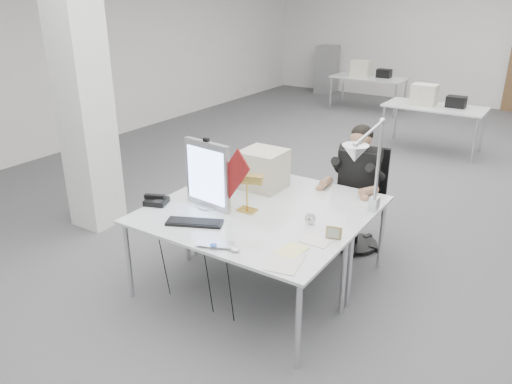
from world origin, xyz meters
TOP-DOWN VIEW (x-y plane):
  - room_shell at (0.04, 0.13)m, footprint 10.04×14.04m
  - desk_main at (0.00, -2.50)m, footprint 1.80×0.90m
  - desk_second at (0.00, -1.60)m, footprint 1.80×0.90m
  - bg_desk_a at (0.20, 3.00)m, footprint 1.60×0.80m
  - bg_desk_b at (-1.80, 5.20)m, footprint 1.60×0.80m
  - filing_cabinet at (-3.50, 6.65)m, footprint 0.45×0.55m
  - office_chair at (0.47, -0.93)m, footprint 0.62×0.62m
  - seated_person at (0.47, -0.98)m, footprint 0.55×0.65m
  - monitor at (-0.42, -2.28)m, footprint 0.49×0.10m
  - pennant at (-0.12, -2.31)m, footprint 0.46×0.17m
  - keyboard at (-0.29, -2.62)m, footprint 0.49×0.34m
  - laptop at (0.10, -2.87)m, footprint 0.33×0.27m
  - mouse at (0.25, -2.82)m, footprint 0.10×0.08m
  - bankers_lamp at (-0.07, -2.17)m, footprint 0.35×0.23m
  - desk_phone at (-0.85, -2.49)m, footprint 0.24×0.23m
  - picture_frame_left at (-0.62, -2.13)m, footprint 0.15×0.07m
  - picture_frame_right at (0.78, -2.23)m, footprint 0.13×0.06m
  - desk_clock at (0.51, -2.10)m, footprint 0.09×0.05m
  - paper_stack_a at (0.65, -2.76)m, footprint 0.29×0.36m
  - paper_stack_b at (0.60, -2.58)m, footprint 0.19×0.25m
  - paper_stack_c at (0.69, -2.36)m, footprint 0.22×0.15m
  - beige_monitor at (-0.25, -1.62)m, footprint 0.40×0.38m
  - architect_lamp at (0.85, -1.80)m, footprint 0.37×0.77m

SIDE VIEW (x-z plane):
  - office_chair at x=0.47m, z-range 0.00..1.11m
  - filing_cabinet at x=-3.50m, z-range 0.00..1.20m
  - desk_main at x=0.00m, z-range 0.73..0.75m
  - desk_second at x=0.00m, z-range 0.73..0.75m
  - bg_desk_a at x=0.20m, z-range 0.73..0.75m
  - bg_desk_b at x=-1.80m, z-range 0.73..0.75m
  - paper_stack_a at x=0.65m, z-range 0.76..0.76m
  - paper_stack_c at x=0.69m, z-range 0.76..0.76m
  - paper_stack_b at x=0.60m, z-range 0.76..0.76m
  - laptop at x=0.10m, z-range 0.76..0.78m
  - keyboard at x=-0.29m, z-range 0.76..0.78m
  - mouse at x=0.25m, z-range 0.76..0.79m
  - desk_phone at x=-0.85m, z-range 0.76..0.80m
  - picture_frame_right at x=0.78m, z-range 0.75..0.85m
  - desk_clock at x=0.51m, z-range 0.76..0.85m
  - picture_frame_left at x=-0.62m, z-range 0.75..0.87m
  - seated_person at x=0.47m, z-range 0.46..1.34m
  - bankers_lamp at x=-0.07m, z-range 0.75..1.12m
  - beige_monitor at x=-0.25m, z-range 0.75..1.13m
  - monitor at x=-0.42m, z-range 0.75..1.36m
  - pennant at x=-0.12m, z-range 0.86..1.37m
  - architect_lamp at x=0.85m, z-range 0.76..1.71m
  - room_shell at x=0.04m, z-range 0.07..3.31m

